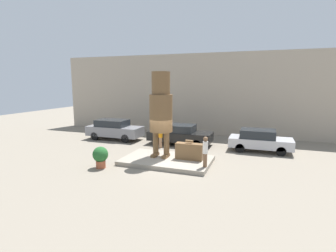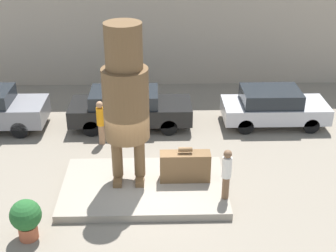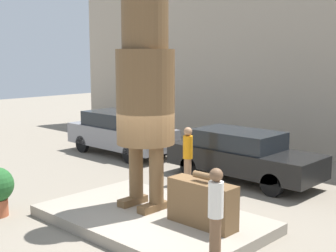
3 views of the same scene
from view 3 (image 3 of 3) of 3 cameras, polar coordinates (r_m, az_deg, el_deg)
The scene contains 9 objects.
ground_plane at distance 10.89m, azimuth -1.99°, elevation -11.86°, with size 60.00×60.00×0.00m, color gray.
pedestal at distance 10.84m, azimuth -2.00°, elevation -11.25°, with size 5.09×3.17×0.25m.
building_backdrop at distance 17.95m, azimuth 19.75°, elevation 7.46°, with size 28.00×0.60×7.15m.
statue_figure at distance 10.74m, azimuth -2.79°, elevation 5.24°, with size 1.35×1.35×5.00m.
giant_suitcase at distance 9.99m, azimuth 4.18°, elevation -9.37°, with size 1.57×0.49×1.16m.
tourist at distance 8.43m, azimuth 5.83°, elevation -9.98°, with size 0.28×0.28×1.62m.
parked_car_grey at distance 18.04m, azimuth -5.83°, elevation -0.74°, with size 4.53×1.79×1.63m.
parked_car_black at distance 14.41m, azimuth 9.01°, elevation -3.44°, with size 4.75×1.78×1.52m.
worker_hivis at distance 13.87m, azimuth 2.43°, elevation -3.29°, with size 0.29×0.29×1.71m.
Camera 3 is at (7.27, -7.13, 3.85)m, focal length 50.00 mm.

